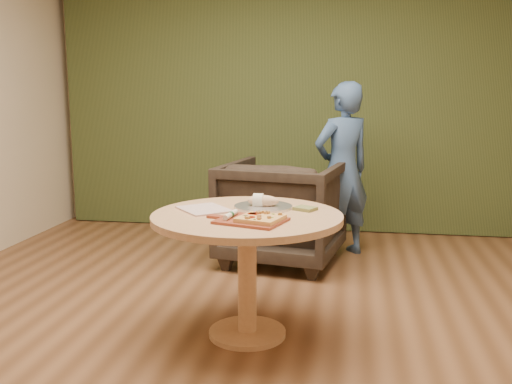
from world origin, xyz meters
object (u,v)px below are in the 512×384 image
object	(u,v)px
flatbread_pizza	(260,218)
person_standing	(342,170)
pedestal_table	(247,237)
armchair	(282,206)
bread_roll	(262,201)
pizza_paddle	(249,221)
serving_tray	(263,207)
cutlery_roll	(231,215)

from	to	relation	value
flatbread_pizza	person_standing	bearing A→B (deg)	78.95
pedestal_table	armchair	size ratio (longest dim) A/B	1.15
pedestal_table	flatbread_pizza	xyz separation A→B (m)	(0.11, -0.21, 0.17)
bread_roll	armchair	distance (m)	1.38
pizza_paddle	pedestal_table	bearing A→B (deg)	120.73
pizza_paddle	armchair	distance (m)	1.75
pedestal_table	flatbread_pizza	distance (m)	0.29
flatbread_pizza	serving_tray	bearing A→B (deg)	96.55
pedestal_table	armchair	bearing A→B (deg)	89.11
armchair	person_standing	distance (m)	0.65
pedestal_table	pizza_paddle	bearing A→B (deg)	-75.88
serving_tray	person_standing	world-z (taller)	person_standing
pizza_paddle	serving_tray	size ratio (longest dim) A/B	1.33
serving_tray	pizza_paddle	bearing A→B (deg)	-92.51
bread_roll	armchair	world-z (taller)	armchair
pedestal_table	armchair	world-z (taller)	armchair
pedestal_table	pizza_paddle	world-z (taller)	pizza_paddle
cutlery_roll	pizza_paddle	bearing A→B (deg)	-6.82
flatbread_pizza	armchair	distance (m)	1.77
pizza_paddle	person_standing	world-z (taller)	person_standing
pedestal_table	cutlery_roll	size ratio (longest dim) A/B	5.60
cutlery_roll	person_standing	world-z (taller)	person_standing
person_standing	bread_roll	bearing A→B (deg)	38.76
cutlery_roll	serving_tray	distance (m)	0.38
serving_tray	bread_roll	distance (m)	0.04
pedestal_table	bread_roll	xyz separation A→B (m)	(0.06, 0.18, 0.18)
flatbread_pizza	person_standing	xyz separation A→B (m)	(0.40, 2.05, -0.01)
flatbread_pizza	serving_tray	size ratio (longest dim) A/B	0.77
flatbread_pizza	bread_roll	xyz separation A→B (m)	(-0.05, 0.40, 0.02)
person_standing	serving_tray	bearing A→B (deg)	39.05
pedestal_table	pizza_paddle	xyz separation A→B (m)	(0.05, -0.20, 0.15)
flatbread_pizza	bread_roll	bearing A→B (deg)	97.81
cutlery_roll	armchair	distance (m)	1.73
pedestal_table	armchair	distance (m)	1.54
pizza_paddle	cutlery_roll	xyz separation A→B (m)	(-0.11, 0.03, 0.02)
bread_roll	armchair	bearing A→B (deg)	91.46
flatbread_pizza	serving_tray	xyz separation A→B (m)	(-0.05, 0.40, -0.02)
bread_roll	armchair	xyz separation A→B (m)	(-0.03, 1.35, -0.31)
pedestal_table	person_standing	world-z (taller)	person_standing
bread_roll	person_standing	distance (m)	1.72
cutlery_roll	flatbread_pizza	bearing A→B (deg)	-6.14
pedestal_table	person_standing	xyz separation A→B (m)	(0.51, 1.84, 0.16)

